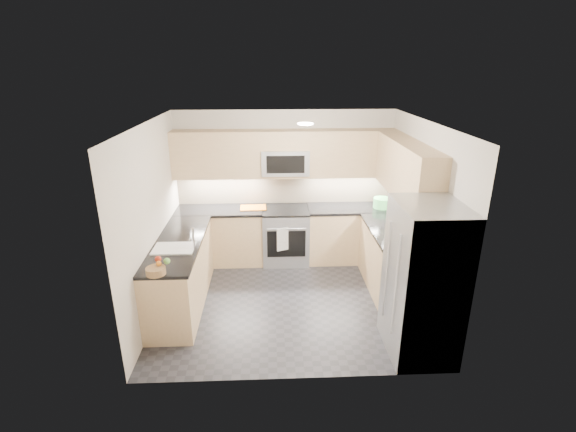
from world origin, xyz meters
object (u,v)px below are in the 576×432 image
object	(u,v)px
cutting_board	(253,208)
gas_range	(286,236)
microwave	(285,162)
utensil_bowl	(382,203)
fruit_basket	(156,271)
refrigerator	(423,281)

from	to	relation	value
cutting_board	gas_range	bearing A→B (deg)	-6.14
microwave	cutting_board	world-z (taller)	microwave
utensil_bowl	fruit_basket	size ratio (longest dim) A/B	1.30
refrigerator	fruit_basket	xyz separation A→B (m)	(-3.01, 0.22, 0.08)
gas_range	utensil_bowl	distance (m)	1.70
microwave	cutting_board	bearing A→B (deg)	-172.78
cutting_board	fruit_basket	distance (m)	2.48
gas_range	fruit_basket	xyz separation A→B (m)	(-1.56, -2.20, 0.53)
microwave	fruit_basket	size ratio (longest dim) A/B	3.42
microwave	refrigerator	world-z (taller)	microwave
cutting_board	microwave	bearing A→B (deg)	7.22
refrigerator	fruit_basket	world-z (taller)	refrigerator
gas_range	refrigerator	world-z (taller)	refrigerator
gas_range	utensil_bowl	size ratio (longest dim) A/B	3.15
refrigerator	cutting_board	xyz separation A→B (m)	(-1.98, 2.48, 0.05)
gas_range	fruit_basket	distance (m)	2.75
microwave	utensil_bowl	distance (m)	1.74
gas_range	refrigerator	distance (m)	2.86
microwave	utensil_bowl	world-z (taller)	microwave
microwave	cutting_board	xyz separation A→B (m)	(-0.53, -0.07, -0.75)
gas_range	microwave	bearing A→B (deg)	90.00
utensil_bowl	fruit_basket	world-z (taller)	utensil_bowl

